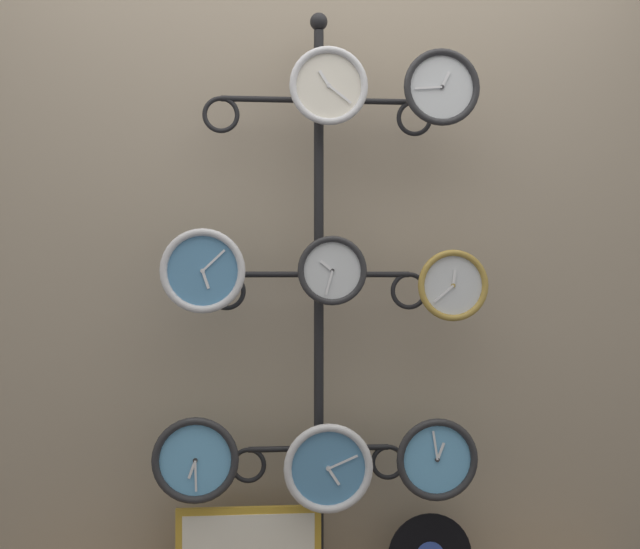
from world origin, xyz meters
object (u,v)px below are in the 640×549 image
clock_top_center (329,86)px  clock_middle_center (332,271)px  clock_middle_left (203,271)px  clock_bottom_center (328,468)px  display_stand (319,399)px  clock_top_right (441,88)px  clock_bottom_right (437,459)px  clock_middle_right (453,285)px  clock_bottom_left (195,460)px

clock_top_center → clock_middle_center: clock_top_center is taller
clock_middle_left → clock_bottom_center: clock_middle_left is taller
display_stand → clock_top_center: 1.04m
clock_top_right → clock_bottom_right: 1.22m
clock_middle_center → clock_middle_right: 0.41m
clock_top_right → clock_middle_right: (0.05, 0.04, -0.65)m
clock_middle_center → clock_bottom_left: clock_middle_center is taller
clock_bottom_center → clock_middle_left: bearing=179.6°
clock_middle_left → clock_middle_right: size_ratio=1.14×
clock_bottom_left → clock_bottom_center: (0.43, -0.03, -0.03)m
clock_bottom_right → clock_middle_right: bearing=21.0°
display_stand → clock_middle_right: 0.59m
clock_top_right → clock_bottom_right: clock_top_right is taller
clock_middle_center → clock_bottom_left: bearing=176.7°
clock_top_center → clock_bottom_right: bearing=-0.1°
clock_middle_left → clock_bottom_right: 0.98m
display_stand → clock_bottom_right: display_stand is taller
clock_top_right → clock_bottom_left: 1.45m
clock_middle_right → clock_bottom_left: bearing=-179.7°
display_stand → clock_middle_center: (0.03, -0.10, 0.43)m
clock_middle_right → clock_top_right: bearing=-140.7°
clock_middle_left → clock_middle_right: bearing=2.3°
clock_bottom_right → display_stand: bearing=165.6°
clock_top_center → clock_middle_right: 0.77m
clock_top_right → clock_bottom_center: clock_top_right is taller
clock_middle_left → clock_middle_center: clock_middle_left is taller
clock_bottom_left → clock_middle_right: bearing=0.3°
clock_bottom_center → clock_bottom_right: clock_bottom_right is taller
clock_top_right → clock_middle_right: 0.65m
clock_bottom_left → clock_bottom_right: clock_bottom_left is taller
clock_top_right → clock_middle_right: clock_top_right is taller
clock_middle_right → clock_bottom_center: (-0.42, -0.04, -0.59)m
clock_top_center → clock_middle_left: size_ratio=0.95×
display_stand → clock_bottom_center: display_stand is taller
clock_top_center → clock_top_right: size_ratio=1.02×
clock_middle_right → clock_bottom_left: size_ratio=0.85×
clock_middle_left → clock_middle_right: clock_middle_left is taller
clock_middle_right → clock_bottom_right: 0.57m
clock_middle_left → clock_middle_right: (0.82, 0.03, -0.05)m
display_stand → clock_top_center: display_stand is taller
display_stand → clock_top_right: 1.11m
clock_top_right → clock_middle_left: (-0.77, 0.01, -0.60)m
clock_top_right → clock_bottom_center: bearing=179.4°
clock_middle_center → clock_bottom_right: size_ratio=0.83×
display_stand → clock_bottom_center: 0.23m
clock_middle_left → clock_bottom_right: clock_middle_left is taller
clock_bottom_center → clock_top_center: bearing=80.1°
clock_top_center → clock_bottom_left: (-0.43, 0.02, -1.21)m
display_stand → clock_bottom_center: (0.02, -0.11, -0.20)m
clock_middle_center → clock_middle_right: (0.41, 0.03, -0.05)m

